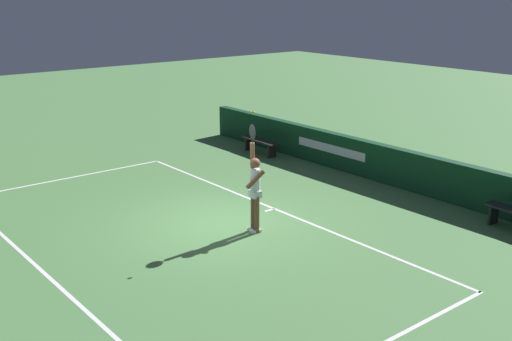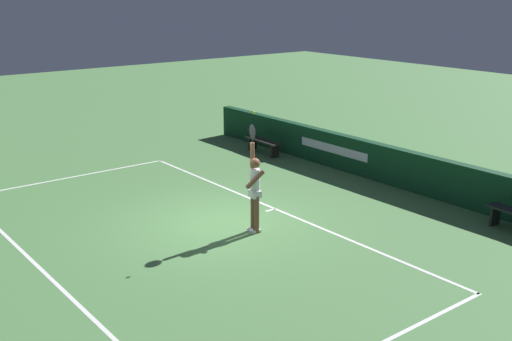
% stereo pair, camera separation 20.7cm
% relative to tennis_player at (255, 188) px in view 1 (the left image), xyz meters
% --- Properties ---
extents(ground_plane, '(60.00, 60.00, 0.00)m').
position_rel_tennis_player_xyz_m(ground_plane, '(-0.88, -0.24, -1.04)').
color(ground_plane, '#4D8047').
extents(court_lines, '(11.78, 6.04, 0.00)m').
position_rel_tennis_player_xyz_m(court_lines, '(-0.88, -1.60, -1.04)').
color(court_lines, white).
rests_on(court_lines, ground).
extents(back_wall, '(15.30, 0.30, 1.08)m').
position_rel_tennis_player_xyz_m(back_wall, '(-0.89, 5.31, -0.50)').
color(back_wall, '#103B22').
rests_on(back_wall, ground).
extents(tennis_player, '(0.47, 0.49, 2.51)m').
position_rel_tennis_player_xyz_m(tennis_player, '(0.00, 0.00, 0.00)').
color(tennis_player, brown).
rests_on(tennis_player, ground).
extents(tennis_ball, '(0.06, 0.06, 0.06)m').
position_rel_tennis_player_xyz_m(tennis_ball, '(0.09, -0.10, 1.76)').
color(tennis_ball, '#D0E231').
extents(courtside_bench_near, '(1.68, 0.43, 0.47)m').
position_rel_tennis_player_xyz_m(courtside_bench_near, '(-5.37, 4.57, -0.68)').
color(courtside_bench_near, black).
rests_on(courtside_bench_near, ground).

